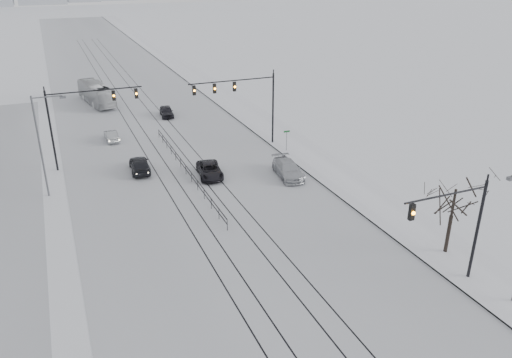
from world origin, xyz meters
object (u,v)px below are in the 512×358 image
at_px(traffic_mast_near, 460,221).
at_px(bare_tree, 455,196).
at_px(sedan_sb_outer, 111,136).
at_px(sedan_nb_front, 210,170).
at_px(sedan_nb_far, 167,111).
at_px(sedan_sb_inner, 140,165).
at_px(sedan_nb_right, 288,169).
at_px(box_truck, 96,94).

xyz_separation_m(traffic_mast_near, bare_tree, (2.41, 3.00, -0.07)).
distance_m(sedan_sb_outer, sedan_nb_front, 16.10).
bearing_deg(bare_tree, sedan_nb_far, 104.00).
xyz_separation_m(sedan_sb_inner, sedan_nb_front, (6.00, -3.74, -0.13)).
xyz_separation_m(sedan_sb_outer, sedan_nb_right, (14.23, -17.25, 0.13)).
relative_size(sedan_nb_front, sedan_nb_far, 1.16).
xyz_separation_m(sedan_nb_front, box_truck, (-6.93, 31.95, 0.86)).
distance_m(traffic_mast_near, sedan_sb_inner, 30.48).
xyz_separation_m(bare_tree, box_truck, (-18.13, 51.59, -2.99)).
relative_size(sedan_nb_right, sedan_nb_far, 1.28).
height_order(traffic_mast_near, sedan_nb_right, traffic_mast_near).
bearing_deg(traffic_mast_near, box_truck, 106.06).
bearing_deg(sedan_nb_far, bare_tree, -69.86).
height_order(sedan_sb_outer, sedan_nb_front, sedan_nb_front).
bearing_deg(sedan_nb_far, sedan_nb_front, -86.23).
xyz_separation_m(bare_tree, sedan_nb_right, (-4.26, 16.74, -3.75)).
bearing_deg(sedan_sb_inner, box_truck, -84.20).
xyz_separation_m(sedan_nb_far, box_truck, (-7.82, 10.26, 0.82)).
xyz_separation_m(sedan_nb_right, sedan_nb_far, (-6.04, 24.59, -0.06)).
bearing_deg(sedan_nb_right, sedan_nb_front, 164.48).
xyz_separation_m(bare_tree, sedan_nb_far, (-10.30, 41.33, -3.81)).
bearing_deg(bare_tree, sedan_nb_right, 104.29).
relative_size(bare_tree, sedan_nb_front, 1.32).
bearing_deg(sedan_sb_inner, sedan_sb_outer, -79.13).
bearing_deg(traffic_mast_near, sedan_sb_outer, 113.49).
distance_m(bare_tree, sedan_nb_far, 42.76).
bearing_deg(traffic_mast_near, sedan_sb_inner, 119.27).
bearing_deg(traffic_mast_near, sedan_nb_right, 95.36).
bearing_deg(traffic_mast_near, bare_tree, 51.24).
height_order(sedan_sb_inner, sedan_nb_front, sedan_sb_inner).
xyz_separation_m(sedan_sb_inner, box_truck, (-0.93, 28.21, 0.73)).
height_order(sedan_sb_outer, sedan_nb_right, sedan_nb_right).
height_order(traffic_mast_near, sedan_sb_inner, traffic_mast_near).
bearing_deg(box_truck, sedan_nb_front, 92.02).
xyz_separation_m(traffic_mast_near, sedan_sb_inner, (-14.79, 26.38, -3.79)).
distance_m(sedan_nb_front, sedan_nb_far, 21.70).
bearing_deg(sedan_sb_outer, box_truck, -92.48).
bearing_deg(sedan_nb_front, sedan_sb_outer, 125.02).
bearing_deg(sedan_nb_far, traffic_mast_near, -73.76).
bearing_deg(traffic_mast_near, sedan_nb_far, 100.09).
height_order(bare_tree, box_truck, bare_tree).
bearing_deg(sedan_sb_outer, traffic_mast_near, 112.20).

